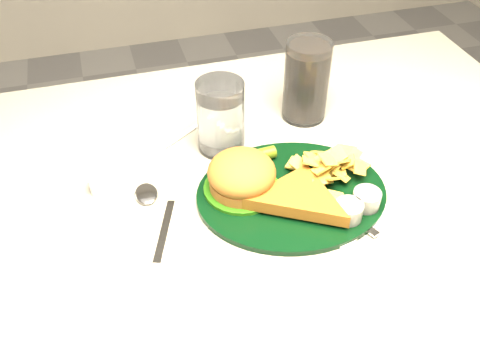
{
  "coord_description": "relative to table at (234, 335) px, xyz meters",
  "views": [
    {
      "loc": [
        -0.15,
        -0.56,
        1.3
      ],
      "look_at": [
        0.01,
        -0.02,
        0.8
      ],
      "focal_mm": 40.0,
      "sensor_mm": 36.0,
      "label": 1
    }
  ],
  "objects": [
    {
      "name": "fork_napkin",
      "position": [
        0.15,
        -0.07,
        0.38
      ],
      "size": [
        0.18,
        0.2,
        0.01
      ],
      "primitive_type": null,
      "rotation": [
        0.0,
        0.0,
        0.39
      ],
      "color": "white",
      "rests_on": "table"
    },
    {
      "name": "cola_glass",
      "position": [
        0.18,
        0.17,
        0.45
      ],
      "size": [
        0.1,
        0.1,
        0.14
      ],
      "primitive_type": "cylinder",
      "rotation": [
        0.0,
        0.0,
        0.34
      ],
      "color": "black",
      "rests_on": "table"
    },
    {
      "name": "table",
      "position": [
        0.0,
        0.0,
        0.0
      ],
      "size": [
        1.2,
        0.8,
        0.75
      ],
      "primitive_type": null,
      "color": "#A19E92",
      "rests_on": "ground"
    },
    {
      "name": "dinner_plate",
      "position": [
        0.09,
        -0.02,
        0.41
      ],
      "size": [
        0.31,
        0.26,
        0.06
      ],
      "primitive_type": null,
      "rotation": [
        0.0,
        0.0,
        -0.09
      ],
      "color": "black",
      "rests_on": "table"
    },
    {
      "name": "water_glass",
      "position": [
        0.02,
        0.12,
        0.44
      ],
      "size": [
        0.09,
        0.09,
        0.12
      ],
      "primitive_type": "cylinder",
      "rotation": [
        0.0,
        0.0,
        -0.2
      ],
      "color": "white",
      "rests_on": "table"
    },
    {
      "name": "ramekin",
      "position": [
        -0.18,
        0.07,
        0.39
      ],
      "size": [
        0.05,
        0.05,
        0.03
      ],
      "primitive_type": "cylinder",
      "rotation": [
        0.0,
        0.0,
        0.38
      ],
      "color": "white",
      "rests_on": "table"
    },
    {
      "name": "wrapped_straw",
      "position": [
        -0.01,
        0.19,
        0.38
      ],
      "size": [
        0.21,
        0.18,
        0.01
      ],
      "primitive_type": null,
      "rotation": [
        0.0,
        0.0,
        0.6
      ],
      "color": "white",
      "rests_on": "table"
    },
    {
      "name": "spoon",
      "position": [
        -0.11,
        -0.04,
        0.38
      ],
      "size": [
        0.1,
        0.17,
        0.01
      ],
      "primitive_type": null,
      "rotation": [
        0.0,
        0.0,
        -0.35
      ],
      "color": "silver",
      "rests_on": "table"
    }
  ]
}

